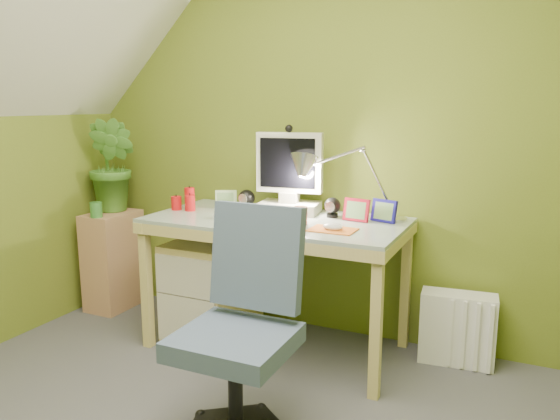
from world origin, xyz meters
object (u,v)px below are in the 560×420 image
at_px(desk, 276,284).
at_px(side_ledge, 114,260).
at_px(radiator, 457,328).
at_px(monitor, 290,167).
at_px(task_chair, 235,340).
at_px(potted_plant, 113,165).
at_px(desk_lamp, 366,167).

height_order(desk, side_ledge, desk).
xyz_separation_m(desk, radiator, (0.96, 0.23, -0.18)).
xyz_separation_m(monitor, task_chair, (0.24, -1.07, -0.57)).
height_order(desk, monitor, monitor).
relative_size(potted_plant, task_chair, 0.69).
distance_m(desk_lamp, radiator, 0.99).
bearing_deg(desk_lamp, monitor, -171.85).
relative_size(monitor, potted_plant, 0.85).
xyz_separation_m(desk_lamp, potted_plant, (-1.72, -0.03, -0.07)).
distance_m(monitor, task_chair, 1.24).
xyz_separation_m(monitor, desk_lamp, (0.45, 0.00, 0.02)).
bearing_deg(desk_lamp, potted_plant, -170.76).
bearing_deg(monitor, radiator, -5.69).
bearing_deg(monitor, desk, -98.66).
height_order(potted_plant, radiator, potted_plant).
xyz_separation_m(monitor, potted_plant, (-1.27, -0.03, -0.05)).
relative_size(desk, side_ledge, 2.14).
height_order(monitor, task_chair, monitor).
distance_m(desk_lamp, potted_plant, 1.72).
height_order(monitor, potted_plant, monitor).
xyz_separation_m(desk_lamp, radiator, (0.51, 0.05, -0.85)).
height_order(desk, task_chair, task_chair).
relative_size(desk, desk_lamp, 2.42).
height_order(desk_lamp, potted_plant, desk_lamp).
xyz_separation_m(desk_lamp, task_chair, (-0.21, -1.07, -0.59)).
bearing_deg(desk, side_ledge, 175.89).
bearing_deg(task_chair, side_ledge, 146.43).
relative_size(side_ledge, task_chair, 0.72).
bearing_deg(desk, potted_plant, 173.65).
relative_size(desk_lamp, radiator, 1.50).
distance_m(desk_lamp, side_ledge, 1.86).
distance_m(side_ledge, radiator, 2.24).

